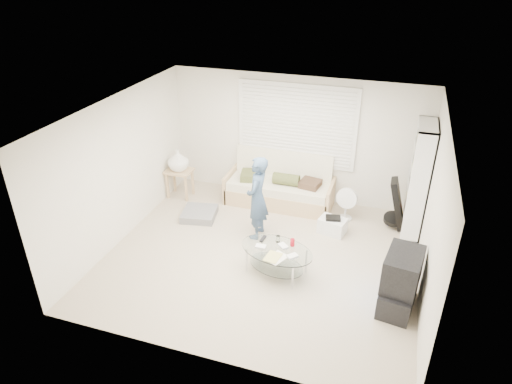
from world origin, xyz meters
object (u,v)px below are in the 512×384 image
(bookshelf, at_px, (418,180))
(tv_unit, at_px, (400,281))
(coffee_table, at_px, (277,254))
(futon_sofa, at_px, (280,188))

(bookshelf, height_order, tv_unit, bookshelf)
(tv_unit, distance_m, coffee_table, 1.86)
(tv_unit, relative_size, coffee_table, 0.69)
(futon_sofa, xyz_separation_m, tv_unit, (2.40, -2.40, 0.10))
(futon_sofa, distance_m, coffee_table, 2.26)
(coffee_table, bearing_deg, bookshelf, 44.68)
(bookshelf, bearing_deg, coffee_table, -135.32)
(tv_unit, xyz_separation_m, coffee_table, (-1.85, 0.21, -0.09))
(tv_unit, height_order, coffee_table, tv_unit)
(futon_sofa, relative_size, bookshelf, 1.04)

